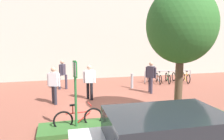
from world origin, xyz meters
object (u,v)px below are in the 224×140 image
Objects in this scene: bollard_steel at (132,81)px; tree_sidewalk at (181,26)px; bike_at_sign at (79,118)px; person_suited_dark at (151,75)px; person_shirt_blue at (54,83)px; parking_sign_post at (75,85)px; person_casual_tan at (90,80)px; person_suited_navy at (62,73)px; bike_rack_cluster at (168,78)px.

tree_sidewalk is at bearing -89.86° from bollard_steel.
person_suited_dark reaches higher than bike_at_sign.
person_suited_dark is (4.29, 3.81, 0.63)m from bike_at_sign.
person_suited_dark is at bearing 80.97° from tree_sidewalk.
bollard_steel is 4.96m from person_shirt_blue.
parking_sign_post is 1.36× the size of person_casual_tan.
tree_sidewalk is at bearing -34.27° from person_shirt_blue.
parking_sign_post is at bearing -137.70° from person_suited_dark.
parking_sign_post is 1.39× the size of bike_at_sign.
bike_rack_cluster is at bearing 1.53° from person_suited_navy.
person_casual_tan is (0.96, 3.52, -0.55)m from parking_sign_post.
bollard_steel is 1.52m from person_suited_dark.
person_shirt_blue is at bearing -168.72° from person_casual_tan.
tree_sidewalk is 5.96m from bollard_steel.
person_casual_tan is at bearing -172.18° from person_suited_dark.
person_shirt_blue is at bearing -99.20° from person_suited_navy.
bollard_steel is at bearing 54.51° from parking_sign_post.
person_suited_navy is (-4.01, 0.78, 0.53)m from bollard_steel.
person_suited_navy is (-6.87, -0.18, 0.64)m from bike_rack_cluster.
bollard_steel is 0.52× the size of person_suited_dark.
person_shirt_blue is at bearing 145.73° from tree_sidewalk.
person_suited_navy is 2.90m from person_shirt_blue.
person_casual_tan is (-5.66, -2.71, 0.64)m from bike_rack_cluster.
bike_at_sign is 5.91m from person_suited_navy.
person_suited_navy is at bearing 156.08° from person_suited_dark.
person_casual_tan is at bearing 129.62° from tree_sidewalk.
parking_sign_post reaches higher than bollard_steel.
person_shirt_blue reaches higher than bike_rack_cluster.
tree_sidewalk reaches higher than person_casual_tan.
bike_rack_cluster is 6.90m from person_suited_navy.
parking_sign_post is at bearing -125.49° from bollard_steel.
person_suited_navy is at bearing 124.21° from tree_sidewalk.
person_shirt_blue is (-0.46, -2.86, 0.00)m from person_suited_navy.
bollard_steel reaches higher than bike_at_sign.
person_suited_dark reaches higher than bike_rack_cluster.
person_suited_navy is 1.00× the size of person_shirt_blue.
bike_at_sign is 3.17m from person_shirt_blue.
tree_sidewalk is 2.08× the size of parking_sign_post.
tree_sidewalk is at bearing -115.03° from bike_rack_cluster.
bike_at_sign is 0.98× the size of person_suited_dark.
tree_sidewalk is 2.82× the size of person_shirt_blue.
person_suited_navy is at bearing -178.47° from bike_rack_cluster.
bollard_steel is 3.34m from person_casual_tan.
tree_sidewalk is 7.42m from bike_rack_cluster.
bike_at_sign is 0.98× the size of person_suited_navy.
person_suited_navy reaches higher than bike_at_sign.
tree_sidewalk is 4.82m from bike_at_sign.
bike_rack_cluster is at bearing 42.81° from bike_at_sign.
person_suited_navy is at bearing 115.69° from person_casual_tan.
person_casual_tan is at bearing -64.31° from person_suited_navy.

